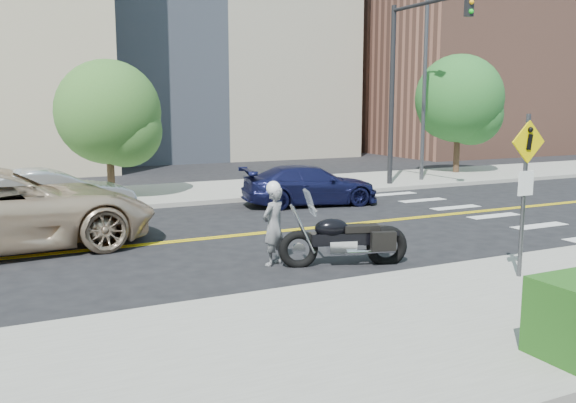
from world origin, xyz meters
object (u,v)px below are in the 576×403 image
(pedestrian_sign, at_px, (525,180))
(parked_car_blue, at_px, (310,185))
(motorcycle, at_px, (345,228))
(parked_car_silver, at_px, (51,196))
(motorcyclist, at_px, (274,223))

(pedestrian_sign, height_order, parked_car_blue, pedestrian_sign)
(motorcycle, distance_m, parked_car_silver, 9.17)
(pedestrian_sign, height_order, motorcycle, pedestrian_sign)
(motorcyclist, bearing_deg, parked_car_blue, -150.74)
(motorcycle, bearing_deg, motorcyclist, 170.03)
(motorcyclist, height_order, motorcycle, motorcyclist)
(motorcyclist, xyz_separation_m, motorcycle, (1.31, -0.67, -0.08))
(parked_car_blue, bearing_deg, parked_car_silver, 96.46)
(motorcyclist, distance_m, parked_car_silver, 7.92)
(motorcycle, xyz_separation_m, parked_car_blue, (3.02, 7.19, -0.13))
(parked_car_blue, bearing_deg, pedestrian_sign, -174.82)
(pedestrian_sign, relative_size, motorcyclist, 1.70)
(parked_car_silver, xyz_separation_m, parked_car_blue, (8.07, -0.47, -0.10))
(motorcycle, height_order, parked_car_silver, motorcycle)
(motorcyclist, height_order, parked_car_silver, motorcyclist)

